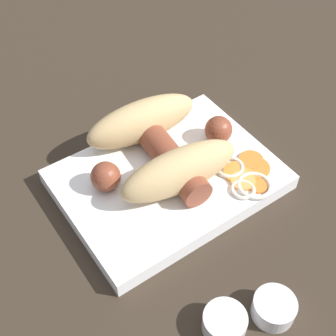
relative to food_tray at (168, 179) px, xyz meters
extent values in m
plane|color=#33281E|center=(0.00, 0.00, -0.01)|extent=(3.00, 3.00, 0.00)
cube|color=white|center=(0.00, 0.00, 0.00)|extent=(0.25, 0.19, 0.02)
ellipsoid|color=tan|center=(0.00, -0.02, 0.04)|extent=(0.15, 0.06, 0.05)
ellipsoid|color=tan|center=(0.01, 0.07, 0.04)|extent=(0.15, 0.06, 0.05)
cylinder|color=brown|center=(0.01, 0.02, 0.03)|extent=(0.05, 0.16, 0.03)
sphere|color=brown|center=(0.08, 0.01, 0.03)|extent=(0.03, 0.03, 0.03)
sphere|color=brown|center=(-0.07, 0.02, 0.03)|extent=(0.03, 0.03, 0.03)
cylinder|color=orange|center=(0.09, -0.04, 0.01)|extent=(0.04, 0.04, 0.00)
cylinder|color=#F99E4C|center=(0.06, -0.06, 0.01)|extent=(0.03, 0.03, 0.00)
cylinder|color=orange|center=(0.07, -0.05, 0.01)|extent=(0.04, 0.04, 0.00)
cylinder|color=orange|center=(0.07, -0.08, 0.01)|extent=(0.03, 0.03, 0.00)
cylinder|color=orange|center=(0.09, -0.05, 0.01)|extent=(0.04, 0.04, 0.00)
torus|color=silver|center=(0.06, -0.07, 0.01)|extent=(0.03, 0.03, 0.00)
torus|color=silver|center=(0.07, -0.07, 0.01)|extent=(0.04, 0.04, 0.01)
torus|color=silver|center=(0.07, -0.04, 0.01)|extent=(0.04, 0.04, 0.01)
cylinder|color=white|center=(-0.06, -0.18, 0.00)|extent=(0.04, 0.04, 0.02)
cylinder|color=gold|center=(-0.06, -0.18, -0.01)|extent=(0.03, 0.03, 0.01)
cylinder|color=white|center=(-0.01, -0.19, 0.00)|extent=(0.04, 0.04, 0.02)
cylinder|color=maroon|center=(-0.01, -0.19, -0.01)|extent=(0.03, 0.03, 0.01)
camera|label=1|loc=(-0.21, -0.30, 0.43)|focal=50.00mm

